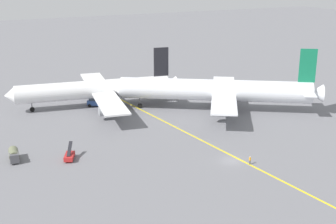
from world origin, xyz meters
name	(u,v)px	position (x,y,z in m)	size (l,w,h in m)	color
ground_plane	(231,161)	(0.00, 0.00, 0.00)	(600.00, 600.00, 0.00)	slate
taxiway_stripe	(209,144)	(0.97, 10.00, 0.00)	(0.50, 120.00, 0.01)	yellow
airliner_at_gate_left	(96,90)	(-11.62, 50.20, 4.93)	(48.69, 47.73, 15.97)	white
airliner_being_pushed	(216,90)	(16.30, 30.97, 5.78)	(50.73, 38.35, 17.72)	white
pushback_tug	(97,102)	(-11.41, 50.19, 1.27)	(7.81, 6.83, 2.99)	#2D4C8C
gse_fuel_bowser_stubby	(14,155)	(-39.55, 20.57, 1.33)	(2.42, 5.08, 2.40)	#666B4C
gse_belt_loader_portside	(69,156)	(-29.31, 15.95, 0.83)	(3.28, 5.00, 3.02)	red
ground_crew_ramp_agent_by_cones	(250,160)	(2.29, -3.17, 0.90)	(0.36, 0.36, 1.72)	#4C4C51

